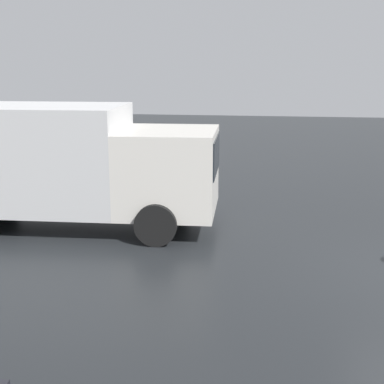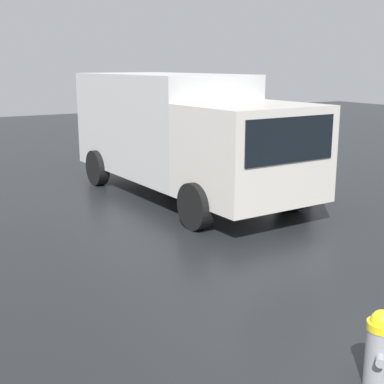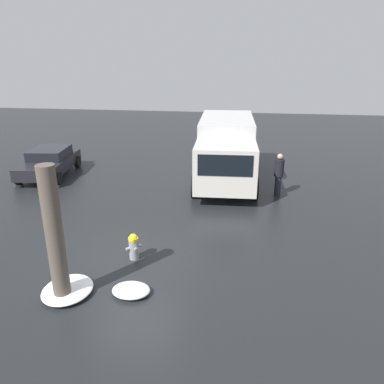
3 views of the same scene
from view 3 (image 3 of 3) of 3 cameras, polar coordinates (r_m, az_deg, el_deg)
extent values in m
plane|color=black|center=(11.25, -8.77, -9.96)|extent=(60.00, 60.00, 0.00)
cylinder|color=gray|center=(11.10, -8.85, -8.63)|extent=(0.28, 0.28, 0.60)
cylinder|color=yellow|center=(10.94, -8.95, -7.08)|extent=(0.29, 0.29, 0.08)
sphere|color=yellow|center=(10.93, -8.96, -6.90)|extent=(0.24, 0.24, 0.24)
cylinder|color=gray|center=(10.91, -8.45, -8.71)|extent=(0.15, 0.15, 0.11)
cylinder|color=gray|center=(11.13, -7.99, -8.07)|extent=(0.13, 0.13, 0.09)
cylinder|color=gray|center=(11.00, -9.77, -8.54)|extent=(0.13, 0.13, 0.09)
cylinder|color=brown|center=(9.15, -20.19, -6.39)|extent=(0.41, 0.41, 3.40)
cylinder|color=brown|center=(8.94, -20.37, -0.39)|extent=(0.47, 0.12, 0.38)
cube|color=beige|center=(15.08, 5.09, 3.81)|extent=(2.25, 2.55, 1.85)
cube|color=black|center=(13.94, 5.07, 4.03)|extent=(0.13, 2.06, 0.81)
cube|color=#BCBCBC|center=(18.38, 5.25, 7.63)|extent=(4.92, 2.67, 2.37)
cylinder|color=black|center=(15.50, 9.52, 0.49)|extent=(0.91, 0.32, 0.90)
cylinder|color=black|center=(15.51, 0.46, 0.79)|extent=(0.91, 0.32, 0.90)
cylinder|color=black|center=(19.86, 8.73, 4.91)|extent=(0.91, 0.32, 0.90)
cylinder|color=black|center=(19.87, 1.63, 5.15)|extent=(0.91, 0.32, 0.90)
cylinder|color=#23232D|center=(16.16, 12.93, 0.98)|extent=(0.27, 0.27, 0.85)
cylinder|color=black|center=(15.92, 13.15, 3.64)|extent=(0.39, 0.39, 0.71)
sphere|color=tan|center=(15.80, 13.29, 5.28)|extent=(0.23, 0.23, 0.23)
cube|color=black|center=(19.64, -20.92, 4.01)|extent=(4.34, 2.32, 0.55)
cube|color=black|center=(19.71, -20.88, 5.59)|extent=(2.17, 1.85, 0.45)
cylinder|color=black|center=(18.13, -19.71, 1.96)|extent=(0.62, 0.27, 0.60)
cylinder|color=black|center=(18.87, -24.94, 1.93)|extent=(0.62, 0.27, 0.60)
cylinder|color=black|center=(20.67, -17.05, 4.42)|extent=(0.62, 0.27, 0.60)
cylinder|color=black|center=(21.32, -21.76, 4.33)|extent=(0.62, 0.27, 0.60)
ellipsoid|color=white|center=(10.10, -18.42, -13.92)|extent=(1.37, 1.23, 0.22)
ellipsoid|color=white|center=(9.71, -9.26, -14.56)|extent=(0.76, 0.95, 0.22)
camera|label=1|loc=(17.51, -37.90, 9.96)|focal=50.00mm
camera|label=2|loc=(9.65, -38.26, 0.33)|focal=50.00mm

